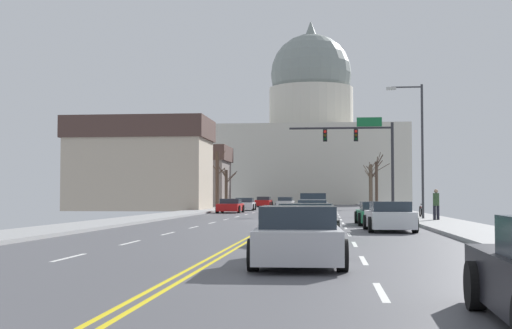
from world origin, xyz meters
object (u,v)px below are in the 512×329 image
(sedan_near_03, at_px, (389,217))
(sedan_oncoming_03, at_px, (264,202))
(sedan_oncoming_00, at_px, (230,206))
(sedan_oncoming_02, at_px, (285,203))
(street_lamp_right, at_px, (418,139))
(pedestrian_00, at_px, (436,203))
(bicycle_parked, at_px, (421,211))
(signal_gantry, at_px, (364,145))
(sedan_near_02, at_px, (377,214))
(sedan_near_01, at_px, (313,211))
(sedan_near_05, at_px, (298,237))
(pickup_truck_near_00, at_px, (313,206))
(sedan_oncoming_01, at_px, (245,204))
(sedan_near_04, at_px, (307,223))

(sedan_near_03, distance_m, sedan_oncoming_03, 58.07)
(sedan_near_03, xyz_separation_m, sedan_oncoming_00, (-10.65, 28.44, -0.03))
(sedan_oncoming_02, bearing_deg, street_lamp_right, -74.30)
(pedestrian_00, bearing_deg, bicycle_parked, 92.33)
(street_lamp_right, xyz_separation_m, sedan_oncoming_00, (-13.34, 16.65, -4.19))
(signal_gantry, xyz_separation_m, sedan_oncoming_02, (-7.34, 22.89, -4.69))
(sedan_oncoming_03, bearing_deg, sedan_oncoming_00, -90.35)
(sedan_near_02, bearing_deg, sedan_near_01, 119.48)
(sedan_oncoming_00, distance_m, sedan_oncoming_02, 18.64)
(sedan_near_05, height_order, pedestrian_00, pedestrian_00)
(signal_gantry, xyz_separation_m, pickup_truck_near_00, (-3.76, -4.06, -4.57))
(sedan_oncoming_01, height_order, sedan_oncoming_03, sedan_oncoming_03)
(signal_gantry, distance_m, sedan_oncoming_01, 18.17)
(sedan_near_05, bearing_deg, sedan_near_02, 81.32)
(signal_gantry, distance_m, sedan_near_05, 38.44)
(sedan_near_02, bearing_deg, sedan_near_05, -98.68)
(pickup_truck_near_00, bearing_deg, street_lamp_right, -52.04)
(sedan_near_04, bearing_deg, pickup_truck_near_00, 90.75)
(sedan_near_02, relative_size, sedan_oncoming_01, 1.07)
(sedan_near_01, height_order, sedan_oncoming_02, sedan_oncoming_02)
(sedan_oncoming_00, relative_size, sedan_oncoming_01, 0.96)
(sedan_near_02, height_order, sedan_oncoming_03, sedan_oncoming_03)
(sedan_near_03, height_order, sedan_oncoming_03, sedan_oncoming_03)
(sedan_near_04, bearing_deg, bicycle_parked, 73.00)
(signal_gantry, height_order, sedan_oncoming_01, signal_gantry)
(sedan_near_05, height_order, sedan_oncoming_02, sedan_near_05)
(signal_gantry, xyz_separation_m, sedan_oncoming_01, (-10.76, 13.85, -4.72))
(sedan_near_05, height_order, bicycle_parked, sedan_near_05)
(sedan_oncoming_01, distance_m, pedestrian_00, 31.34)
(sedan_near_01, height_order, sedan_oncoming_00, sedan_near_01)
(sedan_near_04, height_order, bicycle_parked, sedan_near_04)
(sedan_near_04, distance_m, sedan_oncoming_01, 44.96)
(sedan_oncoming_00, bearing_deg, sedan_oncoming_01, 89.41)
(pedestrian_00, bearing_deg, sedan_near_01, 159.37)
(signal_gantry, relative_size, sedan_oncoming_02, 1.68)
(sedan_oncoming_02, bearing_deg, sedan_oncoming_00, -100.89)
(signal_gantry, bearing_deg, sedan_oncoming_00, 157.10)
(sedan_near_02, relative_size, sedan_oncoming_02, 0.99)
(sedan_near_04, height_order, sedan_oncoming_03, sedan_oncoming_03)
(sedan_oncoming_00, bearing_deg, sedan_oncoming_02, 79.11)
(sedan_near_02, relative_size, bicycle_parked, 2.65)
(sedan_near_02, bearing_deg, sedan_near_04, -103.65)
(sedan_near_03, distance_m, sedan_near_05, 14.51)
(sedan_oncoming_00, relative_size, sedan_oncoming_03, 0.95)
(sedan_near_01, height_order, bicycle_parked, sedan_near_01)
(pedestrian_00, bearing_deg, sedan_oncoming_01, 116.40)
(sedan_near_03, bearing_deg, sedan_oncoming_02, 98.67)
(sedan_oncoming_01, bearing_deg, sedan_near_02, -71.57)
(pickup_truck_near_00, distance_m, sedan_oncoming_02, 27.18)
(street_lamp_right, xyz_separation_m, sedan_oncoming_01, (-13.25, 25.92, -4.18))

